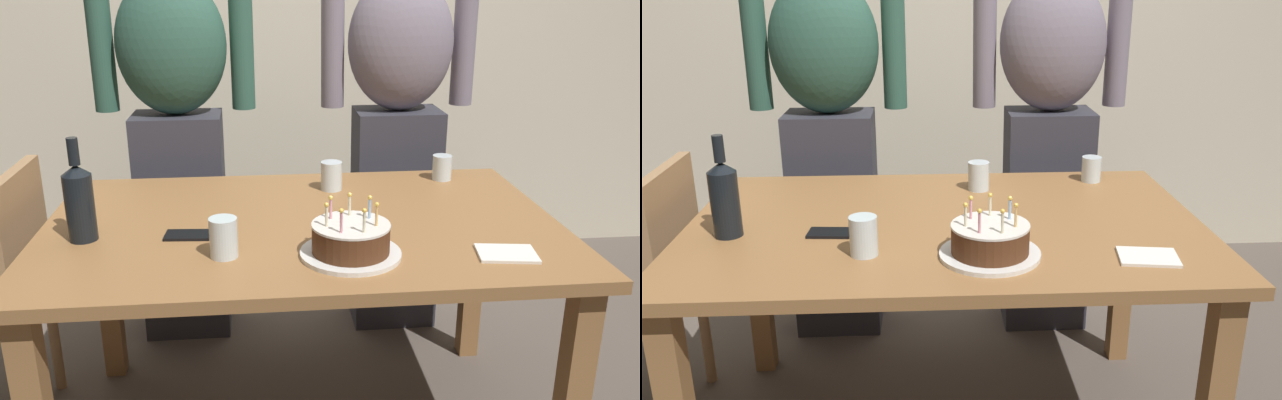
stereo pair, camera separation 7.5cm
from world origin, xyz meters
TOP-DOWN VIEW (x-y plane):
  - back_wall at (0.00, 1.55)m, footprint 5.20×0.10m
  - dining_table at (0.00, 0.00)m, footprint 1.50×0.96m
  - birthday_cake at (0.11, -0.26)m, footprint 0.26×0.26m
  - water_glass_near at (0.12, 0.29)m, footprint 0.07×0.07m
  - water_glass_far at (0.52, 0.37)m, footprint 0.07×0.07m
  - water_glass_side at (-0.22, -0.24)m, footprint 0.07×0.07m
  - wine_bottle at (-0.61, -0.08)m, footprint 0.08×0.08m
  - cell_phone at (-0.32, -0.09)m, footprint 0.15×0.08m
  - napkin_stack at (0.51, -0.30)m, footprint 0.16×0.13m
  - person_man_bearded at (-0.43, 0.73)m, footprint 0.61×0.27m
  - person_woman_cardigan at (0.44, 0.73)m, footprint 0.61×0.27m
  - dining_chair at (-0.95, 0.15)m, footprint 0.42×0.42m

SIDE VIEW (x-z plane):
  - dining_chair at x=-0.95m, z-range 0.08..0.95m
  - dining_table at x=0.00m, z-range 0.27..1.01m
  - cell_phone at x=-0.32m, z-range 0.74..0.75m
  - napkin_stack at x=0.51m, z-range 0.74..0.75m
  - birthday_cake at x=0.11m, z-range 0.71..0.86m
  - water_glass_far at x=0.52m, z-range 0.74..0.83m
  - water_glass_near at x=0.12m, z-range 0.74..0.84m
  - water_glass_side at x=-0.22m, z-range 0.74..0.84m
  - wine_bottle at x=-0.61m, z-range 0.71..1.00m
  - person_man_bearded at x=-0.43m, z-range 0.04..1.70m
  - person_woman_cardigan at x=0.44m, z-range 0.04..1.70m
  - back_wall at x=0.00m, z-range 0.00..2.60m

